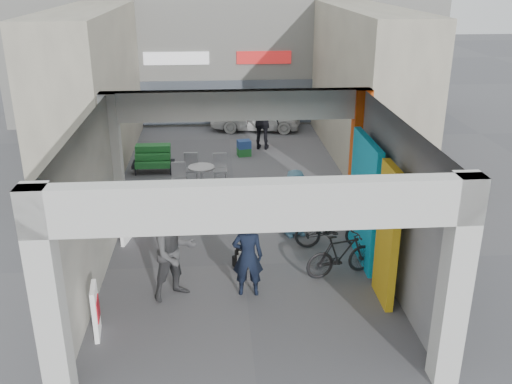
{
  "coord_description": "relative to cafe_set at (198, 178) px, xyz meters",
  "views": [
    {
      "loc": [
        -0.55,
        -11.22,
        6.19
      ],
      "look_at": [
        0.36,
        1.0,
        1.34
      ],
      "focal_mm": 40.0,
      "sensor_mm": 36.0,
      "label": 1
    }
  ],
  "objects": [
    {
      "name": "bicycle_rear",
      "position": [
        3.16,
        -5.34,
        0.14
      ],
      "size": [
        1.68,
        0.86,
        0.97
      ],
      "primitive_type": "imported",
      "rotation": [
        0.0,
        0.0,
        1.84
      ],
      "color": "black",
      "rests_on": "ground"
    },
    {
      "name": "advert_board_near",
      "position": [
        -1.65,
        -7.16,
        0.16
      ],
      "size": [
        0.16,
        0.56,
        1.0
      ],
      "rotation": [
        0.0,
        0.0,
        0.12
      ],
      "color": "white",
      "rests_on": "ground"
    },
    {
      "name": "bollard_right",
      "position": [
        2.56,
        -2.46,
        0.1
      ],
      "size": [
        0.09,
        0.09,
        0.9
      ],
      "primitive_type": "cylinder",
      "color": "gray",
      "rests_on": "ground"
    },
    {
      "name": "far_building",
      "position": [
        1.1,
        9.25,
        3.64
      ],
      "size": [
        18.0,
        4.08,
        8.0
      ],
      "color": "silver",
      "rests_on": "ground"
    },
    {
      "name": "cafe_set",
      "position": [
        0.0,
        0.0,
        0.0
      ],
      "size": [
        1.62,
        1.31,
        0.98
      ],
      "rotation": [
        0.0,
        0.0,
        -0.12
      ],
      "color": "#9A9A9F",
      "rests_on": "ground"
    },
    {
      "name": "advert_board_far",
      "position": [
        -1.65,
        -3.4,
        0.16
      ],
      "size": [
        0.2,
        0.55,
        1.0
      ],
      "rotation": [
        0.0,
        0.0,
        -0.21
      ],
      "color": "white",
      "rests_on": "ground"
    },
    {
      "name": "bicycle_front",
      "position": [
        3.25,
        -4.02,
        0.13
      ],
      "size": [
        1.83,
        0.68,
        0.95
      ],
      "primitive_type": "imported",
      "rotation": [
        0.0,
        0.0,
        1.54
      ],
      "color": "black",
      "rests_on": "ground"
    },
    {
      "name": "arcade_canopy",
      "position": [
        1.64,
        -5.56,
        1.96
      ],
      "size": [
        6.4,
        6.45,
        6.4
      ],
      "color": "silver",
      "rests_on": "ground"
    },
    {
      "name": "crate_stack",
      "position": [
        1.55,
        3.14,
        -0.07
      ],
      "size": [
        0.51,
        0.43,
        0.56
      ],
      "rotation": [
        0.0,
        0.0,
        0.2
      ],
      "color": "#1A5C27",
      "rests_on": "ground"
    },
    {
      "name": "man_crates",
      "position": [
        2.28,
        3.9,
        0.64
      ],
      "size": [
        1.24,
        0.76,
        1.97
      ],
      "primitive_type": "imported",
      "rotation": [
        0.0,
        0.0,
        2.89
      ],
      "color": "black",
      "rests_on": "ground"
    },
    {
      "name": "plaza_bldg_left",
      "position": [
        -3.4,
        2.76,
        2.15
      ],
      "size": [
        2.0,
        9.0,
        5.0
      ],
      "primitive_type": "cube",
      "color": "#B3AC94",
      "rests_on": "ground"
    },
    {
      "name": "bollard_center",
      "position": [
        1.06,
        -2.16,
        0.1
      ],
      "size": [
        0.09,
        0.09,
        0.89
      ],
      "primitive_type": "cylinder",
      "color": "gray",
      "rests_on": "ground"
    },
    {
      "name": "ground",
      "position": [
        1.1,
        -4.74,
        -0.35
      ],
      "size": [
        90.0,
        90.0,
        0.0
      ],
      "primitive_type": "plane",
      "color": "#535257",
      "rests_on": "ground"
    },
    {
      "name": "man_with_dog",
      "position": [
        1.13,
        -5.95,
        0.5
      ],
      "size": [
        0.64,
        0.44,
        1.69
      ],
      "primitive_type": "imported",
      "rotation": [
        0.0,
        0.0,
        3.08
      ],
      "color": "black",
      "rests_on": "ground"
    },
    {
      "name": "produce_stand",
      "position": [
        -1.46,
        1.62,
        0.0
      ],
      "size": [
        1.33,
        0.72,
        0.87
      ],
      "rotation": [
        0.0,
        0.0,
        -0.35
      ],
      "color": "black",
      "rests_on": "ground"
    },
    {
      "name": "white_van",
      "position": [
        2.21,
        6.51,
        0.27
      ],
      "size": [
        3.75,
        1.89,
        1.22
      ],
      "primitive_type": "imported",
      "rotation": [
        0.0,
        0.0,
        1.44
      ],
      "color": "white",
      "rests_on": "ground"
    },
    {
      "name": "border_collie",
      "position": [
        1.02,
        -4.95,
        -0.08
      ],
      "size": [
        0.24,
        0.48,
        0.66
      ],
      "rotation": [
        0.0,
        0.0,
        0.37
      ],
      "color": "black",
      "rests_on": "ground"
    },
    {
      "name": "bollard_left",
      "position": [
        -0.43,
        -2.17,
        0.11
      ],
      "size": [
        0.09,
        0.09,
        0.92
      ],
      "primitive_type": "cylinder",
      "color": "gray",
      "rests_on": "ground"
    },
    {
      "name": "man_elderly",
      "position": [
        2.45,
        -3.26,
        0.5
      ],
      "size": [
        0.94,
        0.73,
        1.69
      ],
      "primitive_type": "imported",
      "rotation": [
        0.0,
        0.0,
        0.27
      ],
      "color": "#5E93B6",
      "rests_on": "ground"
    },
    {
      "name": "plaza_bldg_right",
      "position": [
        5.6,
        2.76,
        2.15
      ],
      "size": [
        2.0,
        9.0,
        5.0
      ],
      "primitive_type": "cube",
      "color": "#B3AC94",
      "rests_on": "ground"
    },
    {
      "name": "man_back_turned",
      "position": [
        -0.31,
        -5.92,
        0.63
      ],
      "size": [
        1.19,
        1.12,
        1.94
      ],
      "primitive_type": "imported",
      "rotation": [
        0.0,
        0.0,
        0.55
      ],
      "color": "#424244",
      "rests_on": "ground"
    }
  ]
}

